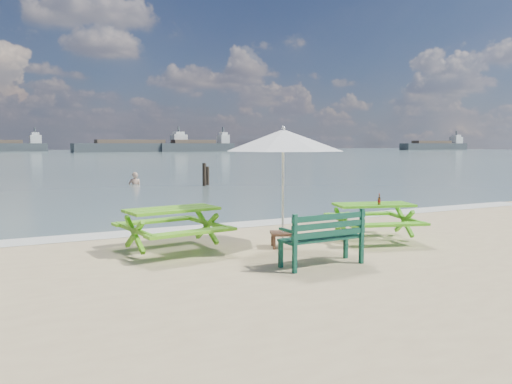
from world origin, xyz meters
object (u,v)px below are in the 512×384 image
swimmer (135,189)px  beer_bottle (379,201)px  patio_umbrella (283,140)px  picnic_table_right (373,222)px  park_bench (322,249)px  side_table (283,239)px  picnic_table_left (172,230)px

swimmer → beer_bottle: bearing=-85.9°
beer_bottle → patio_umbrella: bearing=170.0°
picnic_table_right → park_bench: size_ratio=1.47×
picnic_table_right → patio_umbrella: patio_umbrella is taller
patio_umbrella → side_table: bearing=-90.0°
picnic_table_right → patio_umbrella: size_ratio=0.71×
park_bench → side_table: (0.13, 1.58, -0.12)m
patio_umbrella → picnic_table_right: bearing=-4.5°
picnic_table_right → park_bench: bearing=-148.3°
beer_bottle → swimmer: size_ratio=0.13×
side_table → swimmer: size_ratio=0.35×
picnic_table_left → picnic_table_right: (4.21, -0.85, -0.02)m
picnic_table_right → beer_bottle: beer_bottle is taller
picnic_table_right → park_bench: park_bench is taller
picnic_table_left → swimmer: 16.47m
side_table → beer_bottle: (2.12, -0.38, 0.70)m
picnic_table_left → picnic_table_right: bearing=-11.4°
side_table → patio_umbrella: (0.00, 0.00, 1.97)m
side_table → swimmer: swimmer is taller
park_bench → beer_bottle: size_ratio=6.47×
picnic_table_right → side_table: 2.16m
park_bench → side_table: bearing=85.3°
picnic_table_left → picnic_table_right: 4.30m
picnic_table_left → picnic_table_right: picnic_table_left is taller
picnic_table_left → patio_umbrella: (2.07, -0.68, 1.74)m
picnic_table_right → picnic_table_left: bearing=168.6°
side_table → beer_bottle: beer_bottle is taller
picnic_table_right → side_table: picnic_table_right is taller
park_bench → swimmer: (1.00, 18.46, -0.53)m
picnic_table_left → beer_bottle: bearing=-14.2°
patio_umbrella → swimmer: bearing=87.0°
picnic_table_left → side_table: 2.19m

